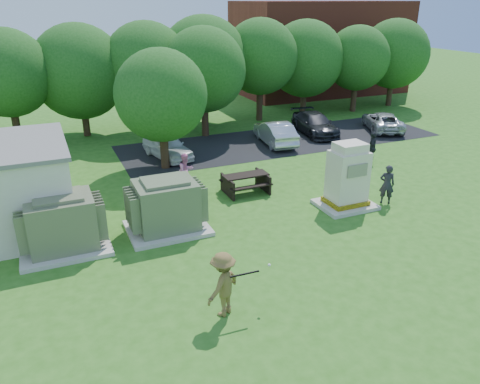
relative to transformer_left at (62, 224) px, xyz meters
name	(u,v)px	position (x,y,z in m)	size (l,w,h in m)	color
ground	(289,272)	(6.50, -4.50, -0.97)	(120.00, 120.00, 0.00)	#2D6619
brick_building	(320,48)	(24.50, 22.50, 3.03)	(15.00, 8.00, 8.00)	maroon
parking_strip	(282,141)	(13.50, 9.00, -0.96)	(20.00, 6.00, 0.01)	#232326
transformer_left	(62,224)	(0.00, 0.00, 0.00)	(3.00, 2.40, 2.07)	beige
transformer_right	(166,207)	(3.70, 0.00, 0.00)	(3.00, 2.40, 2.07)	beige
generator_cabinet	(347,179)	(11.22, -0.86, 0.26)	(2.30, 1.88, 2.81)	beige
picnic_table	(246,181)	(7.97, 2.25, -0.42)	(2.04, 1.53, 0.87)	black
batter	(223,284)	(3.77, -5.63, -0.01)	(1.24, 0.71, 1.92)	brown
person_by_generator	(387,184)	(13.01, -1.26, -0.10)	(0.63, 0.41, 1.73)	#222227
person_at_picnic	(186,171)	(5.68, 3.91, -0.14)	(0.80, 0.63, 1.66)	pink
person_walking_right	(372,148)	(15.77, 3.24, -0.11)	(1.01, 0.42, 1.73)	#26272B
car_white	(167,146)	(6.06, 8.57, -0.32)	(1.54, 3.84, 1.31)	white
car_silver_a	(275,133)	(12.77, 8.59, -0.27)	(1.48, 4.25, 1.40)	silver
car_dark	(315,124)	(16.17, 9.57, -0.30)	(1.88, 4.62, 1.34)	black
car_silver_b	(382,121)	(20.85, 8.58, -0.37)	(2.00, 4.34, 1.21)	#BBBBC0
batting_equipment	(245,273)	(4.39, -5.74, 0.28)	(1.45, 0.30, 0.13)	black
tree_row	(175,67)	(8.25, 14.00, 3.18)	(41.30, 13.30, 7.30)	#47301E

